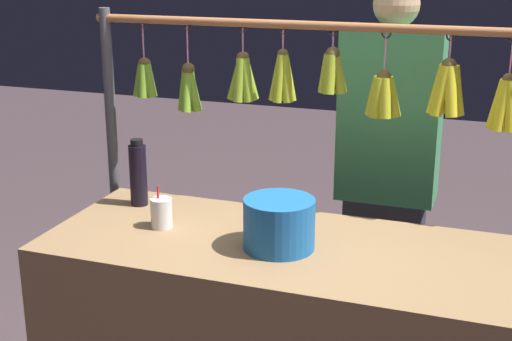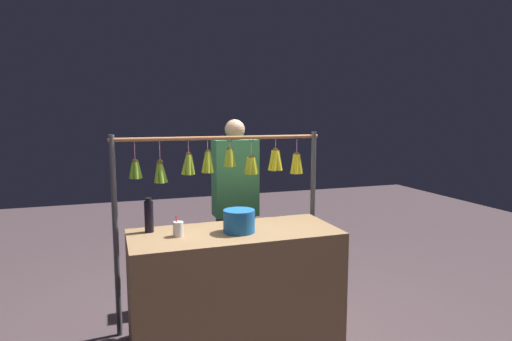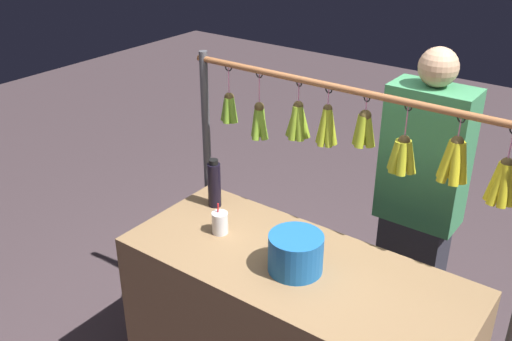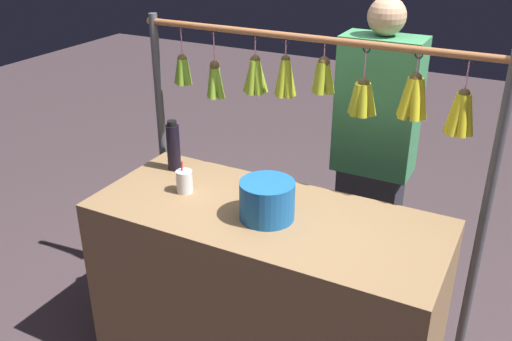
{
  "view_description": "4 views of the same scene",
  "coord_description": "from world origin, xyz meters",
  "views": [
    {
      "loc": [
        -0.7,
        2.17,
        1.86
      ],
      "look_at": [
        0.07,
        0.0,
        1.14
      ],
      "focal_mm": 51.09,
      "sensor_mm": 36.0,
      "label": 1
    },
    {
      "loc": [
        0.89,
        3.09,
        1.78
      ],
      "look_at": [
        -0.17,
        0.0,
        1.35
      ],
      "focal_mm": 30.5,
      "sensor_mm": 36.0,
      "label": 2
    },
    {
      "loc": [
        -1.12,
        1.8,
        2.4
      ],
      "look_at": [
        0.21,
        0.0,
        1.29
      ],
      "focal_mm": 40.91,
      "sensor_mm": 36.0,
      "label": 3
    },
    {
      "loc": [
        -0.97,
        1.93,
        2.12
      ],
      "look_at": [
        0.05,
        0.0,
        1.09
      ],
      "focal_mm": 39.55,
      "sensor_mm": 36.0,
      "label": 4
    }
  ],
  "objects": [
    {
      "name": "market_counter",
      "position": [
        0.0,
        0.0,
        0.45
      ],
      "size": [
        1.58,
        0.68,
        0.89
      ],
      "primitive_type": "cube",
      "color": "olive",
      "rests_on": "ground"
    },
    {
      "name": "display_rack",
      "position": [
        -0.04,
        -0.41,
        1.2
      ],
      "size": [
        1.77,
        0.13,
        1.62
      ],
      "color": "#4C4C51",
      "rests_on": "ground"
    },
    {
      "name": "water_bottle",
      "position": [
        0.62,
        -0.19,
        1.02
      ],
      "size": [
        0.07,
        0.07,
        0.26
      ],
      "color": "black",
      "rests_on": "market_counter"
    },
    {
      "name": "blue_bucket",
      "position": [
        -0.02,
        0.04,
        0.98
      ],
      "size": [
        0.24,
        0.24,
        0.17
      ],
      "primitive_type": "cylinder",
      "color": "#1C62AE",
      "rests_on": "market_counter"
    },
    {
      "name": "drink_cup",
      "position": [
        0.43,
        0.0,
        0.95
      ],
      "size": [
        0.08,
        0.08,
        0.15
      ],
      "color": "silver",
      "rests_on": "market_counter"
    },
    {
      "name": "vendor_person",
      "position": [
        -0.24,
        -0.81,
        0.85
      ],
      "size": [
        0.41,
        0.22,
        1.73
      ],
      "color": "#2D2D38",
      "rests_on": "ground"
    }
  ]
}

